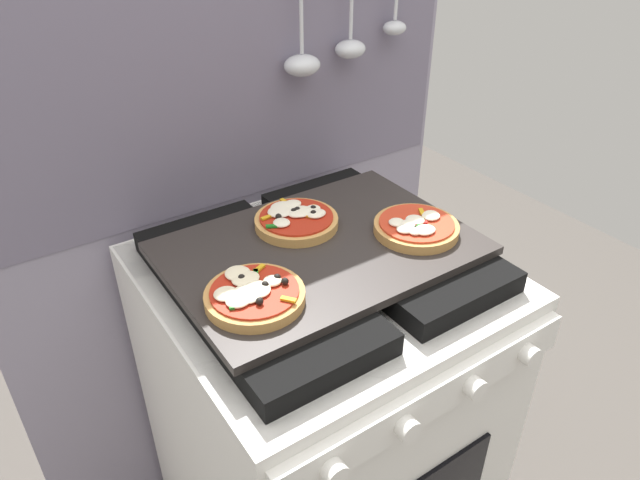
# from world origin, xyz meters

# --- Properties ---
(kitchen_backsplash) EXTENTS (1.10, 0.09, 1.55)m
(kitchen_backsplash) POSITION_xyz_m (0.00, 0.33, 0.79)
(kitchen_backsplash) COLOR gray
(kitchen_backsplash) RESTS_ON ground_plane
(stove) EXTENTS (0.60, 0.64, 0.90)m
(stove) POSITION_xyz_m (-0.00, -0.00, 0.45)
(stove) COLOR white
(stove) RESTS_ON ground_plane
(baking_tray) EXTENTS (0.54, 0.38, 0.02)m
(baking_tray) POSITION_xyz_m (0.00, 0.00, 0.91)
(baking_tray) COLOR #2D2826
(baking_tray) RESTS_ON stove
(pizza_left) EXTENTS (0.16, 0.16, 0.03)m
(pizza_left) POSITION_xyz_m (-0.18, -0.08, 0.93)
(pizza_left) COLOR #C18947
(pizza_left) RESTS_ON baking_tray
(pizza_right) EXTENTS (0.16, 0.16, 0.03)m
(pizza_right) POSITION_xyz_m (0.17, -0.07, 0.93)
(pizza_right) COLOR #C18947
(pizza_right) RESTS_ON baking_tray
(pizza_center) EXTENTS (0.16, 0.16, 0.03)m
(pizza_center) POSITION_xyz_m (0.00, 0.08, 0.93)
(pizza_center) COLOR tan
(pizza_center) RESTS_ON baking_tray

